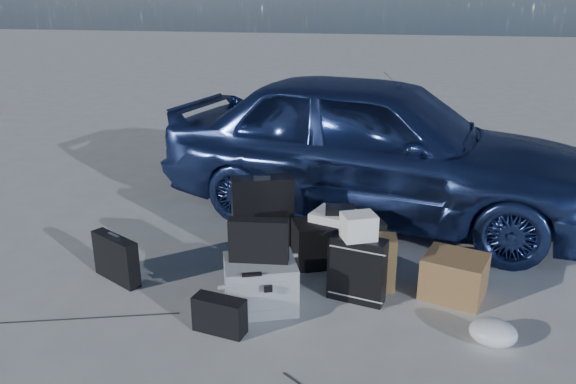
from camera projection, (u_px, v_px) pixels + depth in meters
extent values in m
plane|color=#B9BAB5|center=(273.00, 307.00, 4.22)|extent=(60.00, 60.00, 0.00)
imported|color=#32488D|center=(374.00, 145.00, 5.79)|extent=(4.66, 2.61, 1.50)
cube|color=#A6A8AB|center=(260.00, 284.00, 4.17)|extent=(0.64, 0.58, 0.38)
cube|color=black|center=(259.00, 240.00, 4.06)|extent=(0.44, 0.16, 0.33)
cube|color=black|center=(116.00, 259.00, 4.56)|extent=(0.49, 0.33, 0.38)
cube|color=black|center=(263.00, 215.00, 5.03)|extent=(0.58, 0.38, 0.70)
cube|color=black|center=(357.00, 269.00, 4.24)|extent=(0.45, 0.24, 0.51)
cube|color=white|center=(359.00, 226.00, 4.12)|extent=(0.30, 0.28, 0.19)
cube|color=black|center=(338.00, 242.00, 4.88)|extent=(0.83, 0.60, 0.38)
cube|color=white|center=(338.00, 217.00, 4.82)|extent=(0.49, 0.42, 0.07)
cube|color=black|center=(340.00, 210.00, 4.79)|extent=(0.27, 0.21, 0.05)
cube|color=#AC884B|center=(374.00, 262.00, 4.43)|extent=(0.35, 0.24, 0.45)
cube|color=brown|center=(454.00, 276.00, 4.32)|extent=(0.55, 0.51, 0.34)
ellipsoid|color=white|center=(493.00, 332.00, 3.75)|extent=(0.34, 0.30, 0.17)
cube|color=black|center=(220.00, 315.00, 3.88)|extent=(0.39, 0.20, 0.26)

